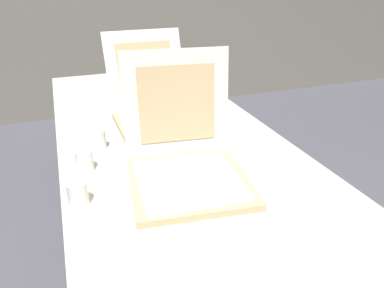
% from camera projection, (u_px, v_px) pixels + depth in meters
% --- Properties ---
extents(table, '(0.85, 2.23, 0.73)m').
position_uv_depth(table, '(173.00, 152.00, 1.42)').
color(table, silver).
rests_on(table, ground).
extents(pizza_box_front, '(0.41, 0.44, 0.38)m').
position_uv_depth(pizza_box_front, '(186.00, 163.00, 1.12)').
color(pizza_box_front, tan).
rests_on(pizza_box_front, table).
extents(pizza_box_middle, '(0.36, 0.49, 0.36)m').
position_uv_depth(pizza_box_middle, '(157.00, 112.00, 1.54)').
color(pizza_box_middle, tan).
rests_on(pizza_box_middle, table).
extents(cup_white_mid, '(0.06, 0.06, 0.07)m').
position_uv_depth(cup_white_mid, '(98.00, 140.00, 1.32)').
color(cup_white_mid, white).
rests_on(cup_white_mid, table).
extents(cup_white_near_center, '(0.06, 0.06, 0.07)m').
position_uv_depth(cup_white_near_center, '(84.00, 161.00, 1.18)').
color(cup_white_near_center, white).
rests_on(cup_white_near_center, table).
extents(cup_white_near_left, '(0.06, 0.06, 0.07)m').
position_uv_depth(cup_white_near_left, '(78.00, 194.00, 1.00)').
color(cup_white_near_left, white).
rests_on(cup_white_near_left, table).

